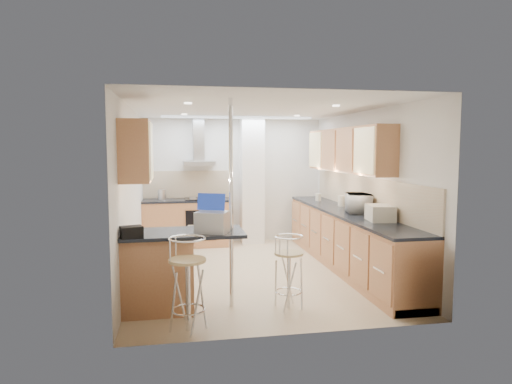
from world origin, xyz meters
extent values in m
plane|color=beige|center=(0.00, 0.00, 0.00)|extent=(4.80, 4.80, 0.00)
cube|color=silver|center=(0.00, 2.40, 1.25)|extent=(3.60, 0.04, 2.50)
cube|color=silver|center=(0.00, -2.40, 1.25)|extent=(3.60, 0.04, 2.50)
cube|color=silver|center=(-1.80, 0.00, 1.25)|extent=(0.04, 4.80, 2.50)
cube|color=silver|center=(1.80, 0.00, 1.25)|extent=(0.04, 4.80, 2.50)
cube|color=silver|center=(0.00, 0.00, 2.50)|extent=(3.60, 4.80, 0.02)
cube|color=#B67148|center=(1.63, 0.40, 1.88)|extent=(0.34, 3.00, 0.72)
cube|color=#B67148|center=(-1.63, -1.35, 1.88)|extent=(0.34, 0.62, 0.72)
cube|color=beige|center=(1.79, 0.00, 1.18)|extent=(0.03, 4.40, 0.56)
cube|color=beige|center=(-0.95, 2.38, 1.18)|extent=(1.70, 0.03, 0.56)
cube|color=white|center=(0.35, 2.20, 1.25)|extent=(0.45, 0.40, 2.50)
cube|color=#BBBDC0|center=(-0.70, 2.15, 1.62)|extent=(0.62, 0.48, 0.08)
cube|color=#BBBDC0|center=(-0.70, 2.29, 2.06)|extent=(0.22, 0.20, 0.88)
cylinder|color=silver|center=(-0.53, -1.45, 1.25)|extent=(0.05, 0.05, 2.50)
cube|color=black|center=(-0.70, 1.79, 0.45)|extent=(0.58, 0.02, 0.58)
cube|color=black|center=(-0.70, 2.10, 0.93)|extent=(0.58, 0.50, 0.02)
cube|color=tan|center=(0.00, 1.80, 2.48)|extent=(2.80, 0.35, 0.02)
cube|color=#B67148|center=(1.50, 0.00, 0.44)|extent=(0.60, 4.40, 0.88)
cube|color=black|center=(1.50, 0.00, 0.90)|extent=(0.63, 4.40, 0.04)
cube|color=#B67148|center=(-0.95, 2.10, 0.44)|extent=(1.70, 0.60, 0.88)
cube|color=black|center=(-0.95, 2.10, 0.90)|extent=(1.70, 0.63, 0.04)
cube|color=#B67148|center=(-1.12, -1.45, 0.45)|extent=(1.35, 0.62, 0.90)
cube|color=black|center=(-1.12, -1.45, 0.92)|extent=(1.47, 0.72, 0.04)
imported|color=silver|center=(1.61, -0.22, 1.07)|extent=(0.47, 0.60, 0.29)
cube|color=#A6A9AE|center=(-0.77, -1.57, 1.06)|extent=(0.43, 0.39, 0.24)
cube|color=black|center=(-1.66, -1.72, 1.00)|extent=(0.27, 0.23, 0.13)
cylinder|color=beige|center=(1.63, 0.58, 1.01)|extent=(0.15, 0.15, 0.18)
cylinder|color=beige|center=(1.48, 1.40, 0.99)|extent=(0.13, 0.13, 0.14)
cylinder|color=#BDB697|center=(1.65, -0.26, 1.02)|extent=(0.15, 0.15, 0.21)
cylinder|color=silver|center=(1.57, -0.77, 0.99)|extent=(0.12, 0.12, 0.14)
cube|color=beige|center=(1.59, -1.01, 1.03)|extent=(0.38, 0.45, 0.22)
cylinder|color=#BBBDC0|center=(-1.42, 2.12, 1.02)|extent=(0.16, 0.16, 0.20)
camera|label=1|loc=(-1.20, -6.80, 1.92)|focal=32.00mm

